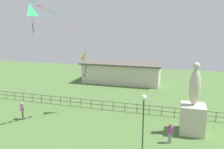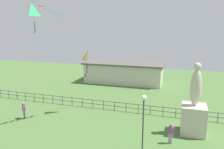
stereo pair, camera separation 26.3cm
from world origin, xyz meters
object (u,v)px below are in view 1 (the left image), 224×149
person_4 (22,110)px  kite_2 (30,11)px  statue_monument (193,112)px  lamppost (144,110)px  kite_1 (87,56)px  person_5 (170,132)px

person_4 → kite_2: bearing=108.3°
person_4 → statue_monument: bearing=6.4°
person_4 → lamppost: bearing=-10.6°
person_4 → kite_1: kite_1 is taller
person_5 → kite_1: kite_1 is taller
lamppost → kite_2: 16.39m
statue_monument → person_4: (-15.37, -1.72, -0.80)m
statue_monument → kite_1: kite_1 is taller
lamppost → kite_1: (-7.00, 6.87, 2.64)m
person_4 → person_5: (13.70, -0.59, -0.05)m
person_5 → kite_1: (-8.85, 5.24, 4.77)m
statue_monument → lamppost: 5.43m
statue_monument → kite_1: bearing=164.4°
lamppost → person_4: lamppost is taller
person_4 → kite_2: kite_2 is taller
person_4 → person_5: 13.71m
statue_monument → person_5: statue_monument is taller
person_5 → lamppost: bearing=-138.7°
lamppost → kite_1: size_ratio=1.45×
statue_monument → lamppost: statue_monument is taller
lamppost → person_4: size_ratio=2.46×
kite_2 → kite_1: bearing=4.2°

